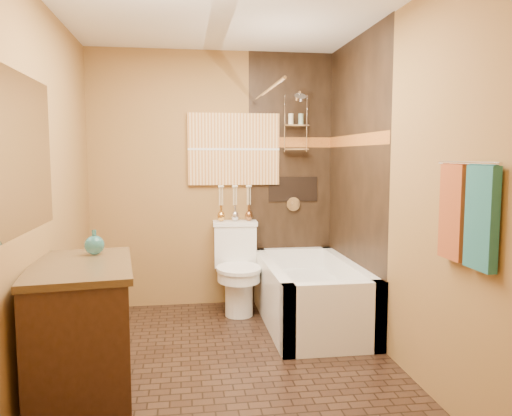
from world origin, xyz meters
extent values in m
plane|color=black|center=(0.00, 0.00, 0.00)|extent=(3.00, 3.00, 0.00)
cube|color=olive|center=(-1.20, 0.00, 1.25)|extent=(0.02, 3.00, 2.50)
cube|color=olive|center=(1.20, 0.00, 1.25)|extent=(0.02, 3.00, 2.50)
cube|color=olive|center=(0.00, 1.50, 1.25)|extent=(2.40, 0.02, 2.50)
cube|color=olive|center=(0.00, -1.50, 1.25)|extent=(2.40, 0.02, 2.50)
plane|color=silver|center=(0.00, 0.00, 2.50)|extent=(3.00, 3.00, 0.00)
cube|color=black|center=(0.78, 1.49, 1.25)|extent=(0.85, 0.01, 2.50)
cube|color=black|center=(1.19, 0.75, 1.25)|extent=(0.01, 1.50, 2.50)
cube|color=#954B1B|center=(0.78, 1.48, 1.62)|extent=(0.85, 0.01, 0.10)
cube|color=#954B1B|center=(1.18, 0.75, 1.62)|extent=(0.01, 1.50, 0.10)
cube|color=black|center=(0.80, 1.48, 1.15)|extent=(0.50, 0.01, 0.25)
cylinder|color=silver|center=(0.80, 1.35, 2.08)|extent=(0.02, 0.26, 0.02)
cylinder|color=silver|center=(0.80, 1.20, 2.03)|extent=(0.11, 0.11, 0.09)
cylinder|color=silver|center=(0.80, 1.47, 1.00)|extent=(0.14, 0.02, 0.14)
cylinder|color=silver|center=(0.40, 0.75, 2.02)|extent=(0.03, 1.55, 0.03)
cylinder|color=silver|center=(1.15, -1.05, 1.45)|extent=(0.02, 0.55, 0.02)
cube|color=#1B595B|center=(1.16, -1.18, 1.18)|extent=(0.05, 0.22, 0.52)
cube|color=#983D1B|center=(1.16, -0.92, 1.18)|extent=(0.05, 0.22, 0.52)
cube|color=#C4722E|center=(0.20, 1.48, 1.55)|extent=(0.90, 0.04, 0.70)
cube|color=white|center=(-1.19, -0.38, 1.50)|extent=(0.01, 1.00, 0.90)
cube|color=white|center=(0.80, 0.05, 0.28)|extent=(0.80, 0.10, 0.55)
cube|color=white|center=(0.80, 1.45, 0.28)|extent=(0.80, 0.10, 0.55)
cube|color=white|center=(0.45, 0.75, 0.28)|extent=(0.10, 1.50, 0.55)
cube|color=white|center=(1.15, 0.75, 0.28)|extent=(0.10, 1.50, 0.55)
cube|color=white|center=(0.80, 0.75, 0.17)|extent=(0.64, 1.34, 0.35)
cube|color=white|center=(0.20, 1.39, 0.60)|extent=(0.42, 0.20, 0.41)
cube|color=white|center=(0.20, 1.39, 0.83)|extent=(0.44, 0.23, 0.04)
cylinder|color=white|center=(0.20, 1.07, 0.20)|extent=(0.26, 0.26, 0.41)
cylinder|color=white|center=(0.20, 1.07, 0.39)|extent=(0.40, 0.40, 0.11)
cylinder|color=white|center=(0.20, 1.07, 0.45)|extent=(0.42, 0.42, 0.03)
cube|color=black|center=(-0.92, -0.38, 0.40)|extent=(0.66, 0.97, 0.81)
cube|color=black|center=(-0.91, -0.38, 0.83)|extent=(0.70, 1.02, 0.04)
camera|label=1|loc=(-0.30, -3.44, 1.49)|focal=35.00mm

